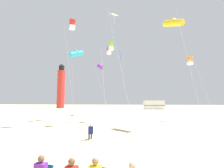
# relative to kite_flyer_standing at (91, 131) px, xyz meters

# --- Properties ---
(ground) EXTENTS (200.00, 200.00, 0.00)m
(ground) POSITION_rel_kite_flyer_standing_xyz_m (1.66, -4.65, -0.61)
(ground) COLOR beige
(kite_flyer_standing) EXTENTS (0.45, 0.56, 1.16)m
(kite_flyer_standing) POSITION_rel_kite_flyer_standing_xyz_m (0.00, 0.00, 0.00)
(kite_flyer_standing) COLOR navy
(kite_flyer_standing) RESTS_ON ground
(kite_box_magenta) EXTENTS (1.75, 1.75, 11.51)m
(kite_box_magenta) POSITION_rel_kite_flyer_standing_xyz_m (-0.39, 14.01, 10.30)
(kite_box_magenta) COLOR silver
(kite_box_magenta) RESTS_ON ground
(kite_tube_gold) EXTENTS (3.49, 3.69, 11.86)m
(kite_tube_gold) POSITION_rel_kite_flyer_standing_xyz_m (7.61, 5.66, 10.54)
(kite_tube_gold) COLOR silver
(kite_tube_gold) RESTS_ON ground
(kite_box_lime) EXTENTS (2.03, 2.03, 11.12)m
(kite_box_lime) POSITION_rel_kite_flyer_standing_xyz_m (0.30, 10.76, 9.91)
(kite_box_lime) COLOR silver
(kite_box_lime) RESTS_ON ground
(kite_box_scarlet) EXTENTS (1.55, 1.29, 12.39)m
(kite_box_scarlet) POSITION_rel_kite_flyer_standing_xyz_m (-3.88, 6.28, 11.18)
(kite_box_scarlet) COLOR silver
(kite_box_scarlet) RESTS_ON ground
(kite_tube_cyan) EXTENTS (1.88, 2.50, 10.54)m
(kite_tube_cyan) POSITION_rel_kite_flyer_standing_xyz_m (-5.04, 11.41, 9.22)
(kite_tube_cyan) COLOR silver
(kite_tube_cyan) RESTS_ON ground
(kite_diamond_white) EXTENTS (2.92, 2.84, 13.81)m
(kite_diamond_white) POSITION_rel_kite_flyer_standing_xyz_m (1.10, 7.60, 12.26)
(kite_diamond_white) COLOR silver
(kite_diamond_white) RESTS_ON ground
(kite_box_orange) EXTENTS (3.34, 3.09, 8.98)m
(kite_box_orange) POSITION_rel_kite_flyer_standing_xyz_m (11.48, 11.94, 7.78)
(kite_box_orange) COLOR silver
(kite_box_orange) RESTS_ON ground
(kite_diamond_blue) EXTENTS (2.13, 2.13, 9.76)m
(kite_diamond_blue) POSITION_rel_kite_flyer_standing_xyz_m (1.67, 10.45, 8.54)
(kite_diamond_blue) COLOR silver
(kite_diamond_blue) RESTS_ON ground
(kite_tube_violet) EXTENTS (2.86, 3.31, 10.16)m
(kite_tube_violet) POSITION_rel_kite_flyer_standing_xyz_m (-2.83, 19.28, 8.84)
(kite_tube_violet) COLOR silver
(kite_tube_violet) RESTS_ON ground
(lighthouse_distant) EXTENTS (2.80, 2.80, 16.80)m
(lighthouse_distant) POSITION_rel_kite_flyer_standing_xyz_m (-22.50, 46.53, 7.22)
(lighthouse_distant) COLOR red
(lighthouse_distant) RESTS_ON ground
(rv_van_white) EXTENTS (6.46, 2.40, 2.80)m
(rv_van_white) POSITION_rel_kite_flyer_standing_xyz_m (10.71, 41.38, 0.78)
(rv_van_white) COLOR white
(rv_van_white) RESTS_ON ground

